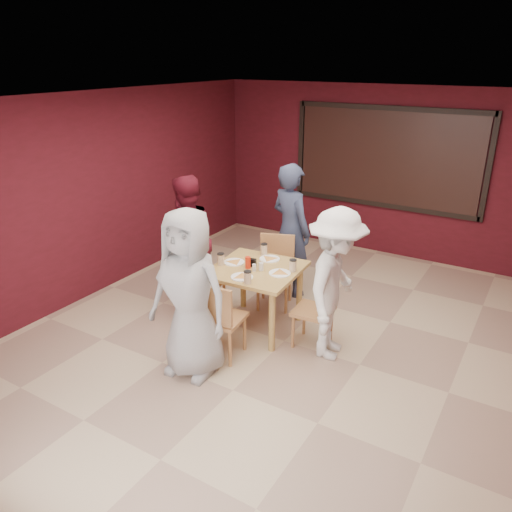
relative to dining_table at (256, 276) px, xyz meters
The scene contains 11 objects.
floor 0.86m from the dining_table, 14.80° to the right, with size 7.00×7.00×0.00m, color #C8B08B.
window_blinds 3.49m from the dining_table, 81.88° to the left, with size 3.00×0.02×1.50m, color black.
dining_table is the anchor object (origin of this frame).
chair_front 0.84m from the dining_table, 89.11° to the right, with size 0.51×0.51×0.95m.
chair_back 0.73m from the dining_table, 99.37° to the left, with size 0.60×0.60×0.97m.
chair_left 0.85m from the dining_table, behind, with size 0.53×0.53×0.96m.
chair_right 0.88m from the dining_table, ahead, with size 0.46×0.46×0.89m.
diner_front 1.19m from the dining_table, 95.08° to the right, with size 0.91×0.59×1.85m, color #A7A7A7.
diner_back 1.16m from the dining_table, 96.01° to the left, with size 0.69×0.45×1.89m, color #2E3752.
diner_left 1.21m from the dining_table, behind, with size 0.87×0.68×1.78m, color maroon.
diner_right 1.08m from the dining_table, ahead, with size 1.13×0.65×1.75m, color white.
Camera 1 is at (2.42, -4.64, 3.23)m, focal length 35.00 mm.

